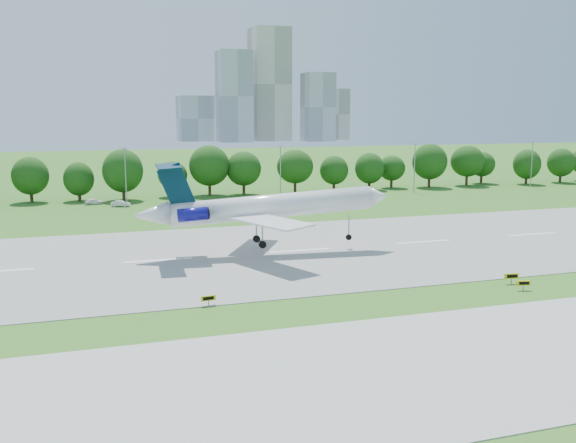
% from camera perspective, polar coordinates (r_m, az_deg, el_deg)
% --- Properties ---
extents(ground, '(600.00, 600.00, 0.00)m').
position_cam_1_polar(ground, '(69.46, 7.87, -6.76)').
color(ground, '#295D18').
rests_on(ground, ground).
extents(runway, '(400.00, 45.00, 0.08)m').
position_cam_1_polar(runway, '(91.87, 1.05, -2.62)').
color(runway, gray).
rests_on(runway, ground).
extents(taxiway, '(400.00, 23.00, 0.08)m').
position_cam_1_polar(taxiway, '(54.71, 16.29, -11.57)').
color(taxiway, '#ADADA8').
rests_on(taxiway, ground).
extents(tree_line, '(288.40, 8.40, 10.40)m').
position_cam_1_polar(tree_line, '(155.23, -7.10, 4.60)').
color(tree_line, '#382314').
rests_on(tree_line, ground).
extents(light_poles, '(175.90, 0.25, 12.19)m').
position_cam_1_polar(light_poles, '(144.96, -7.31, 4.30)').
color(light_poles, gray).
rests_on(light_poles, ground).
extents(skyline, '(127.00, 52.00, 80.00)m').
position_cam_1_polar(skyline, '(468.85, -2.07, 10.90)').
color(skyline, '#B2B2B7').
rests_on(skyline, ground).
extents(airliner, '(36.22, 26.29, 11.86)m').
position_cam_1_polar(airliner, '(89.09, -2.52, 1.36)').
color(airliner, white).
rests_on(airliner, ground).
extents(taxi_sign_left, '(1.55, 0.34, 1.08)m').
position_cam_1_polar(taxi_sign_left, '(66.41, -7.09, -6.79)').
color(taxi_sign_left, gray).
rests_on(taxi_sign_left, ground).
extents(taxi_sign_centre, '(1.56, 0.56, 1.10)m').
position_cam_1_polar(taxi_sign_centre, '(76.20, 20.20, -5.17)').
color(taxi_sign_centre, gray).
rests_on(taxi_sign_centre, ground).
extents(taxi_sign_right, '(1.73, 0.48, 1.21)m').
position_cam_1_polar(taxi_sign_right, '(78.61, 19.25, -4.61)').
color(taxi_sign_right, gray).
rests_on(taxi_sign_right, ground).
extents(service_vehicle_a, '(4.17, 2.50, 1.30)m').
position_cam_1_polar(service_vehicle_a, '(140.18, -14.67, 1.55)').
color(service_vehicle_a, silver).
rests_on(service_vehicle_a, ground).
extents(service_vehicle_b, '(4.05, 2.17, 1.31)m').
position_cam_1_polar(service_vehicle_b, '(145.04, -16.87, 1.71)').
color(service_vehicle_b, silver).
rests_on(service_vehicle_b, ground).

